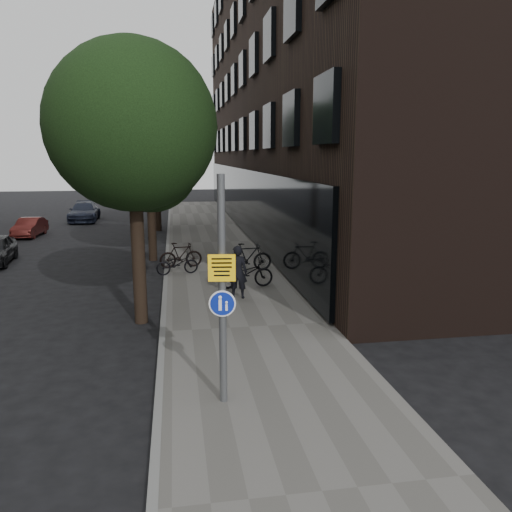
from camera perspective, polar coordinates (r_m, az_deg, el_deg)
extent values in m
plane|color=black|center=(10.27, 0.61, -14.92)|extent=(120.00, 120.00, 0.00)
cube|color=#64615C|center=(19.68, -3.68, -1.82)|extent=(4.50, 60.00, 0.12)
cube|color=slate|center=(19.59, -10.24, -2.02)|extent=(0.15, 60.00, 0.13)
cube|color=black|center=(32.97, 9.12, 19.03)|extent=(12.00, 40.00, 18.00)
cylinder|color=black|center=(13.92, -13.23, -1.15)|extent=(0.36, 0.36, 3.20)
sphere|color=black|center=(13.63, -13.96, 14.22)|extent=(4.40, 4.40, 4.40)
sphere|color=black|center=(14.38, -11.91, 10.15)|extent=(2.64, 2.64, 2.64)
cylinder|color=black|center=(22.29, -11.83, 3.55)|extent=(0.36, 0.36, 3.20)
sphere|color=black|center=(22.10, -12.23, 13.10)|extent=(5.00, 5.00, 5.00)
sphere|color=black|center=(22.88, -11.01, 10.57)|extent=(3.00, 3.00, 3.00)
cylinder|color=black|center=(31.23, -11.16, 5.77)|extent=(0.36, 0.36, 3.20)
sphere|color=black|center=(31.09, -11.43, 12.57)|extent=(5.00, 5.00, 5.00)
sphere|color=black|center=(31.88, -10.58, 10.77)|extent=(3.00, 3.00, 3.00)
cylinder|color=#595B5E|center=(8.84, -3.87, -4.16)|extent=(0.14, 0.14, 4.14)
cube|color=yellow|center=(8.72, -3.91, -1.26)|extent=(0.48, 0.09, 0.48)
cylinder|color=#0D2195|center=(8.89, -3.86, -5.31)|extent=(0.42, 0.07, 0.42)
cylinder|color=white|center=(8.89, -3.86, -5.31)|extent=(0.48, 0.07, 0.48)
imported|color=black|center=(15.69, -2.13, -1.82)|extent=(0.70, 0.54, 1.69)
imported|color=black|center=(17.00, -1.20, -1.97)|extent=(1.96, 0.84, 1.00)
imported|color=black|center=(19.38, -0.90, -0.13)|extent=(1.88, 0.66, 1.11)
imported|color=black|center=(19.13, -9.00, -0.85)|extent=(1.66, 0.84, 0.83)
imported|color=black|center=(20.25, -8.59, 0.12)|extent=(1.76, 0.72, 1.02)
imported|color=#551B18|center=(31.31, -24.45, 3.01)|extent=(1.33, 3.31, 1.07)
imported|color=#1A1F2F|center=(37.31, -19.02, 4.81)|extent=(2.02, 4.64, 1.33)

